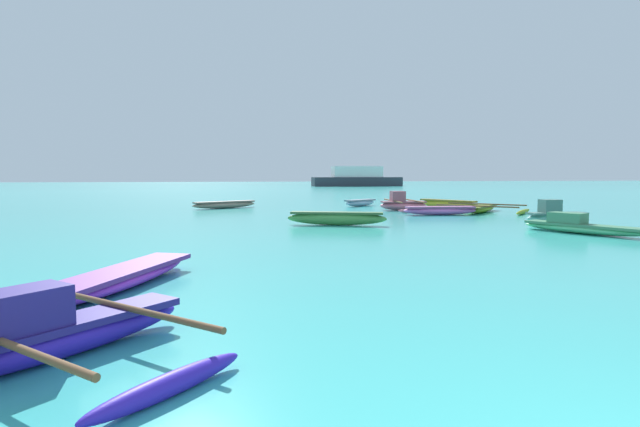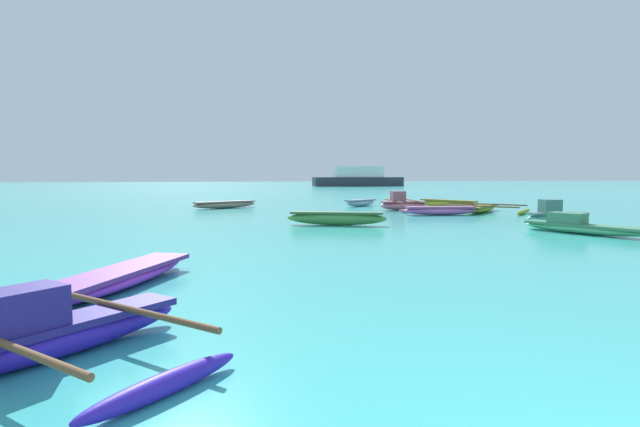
{
  "view_description": "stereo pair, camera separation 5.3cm",
  "coord_description": "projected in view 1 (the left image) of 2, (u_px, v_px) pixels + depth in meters",
  "views": [
    {
      "loc": [
        -2.36,
        -1.2,
        1.85
      ],
      "look_at": [
        1.44,
        18.55,
        0.25
      ],
      "focal_mm": 28.0,
      "sensor_mm": 36.0,
      "label": 1
    },
    {
      "loc": [
        -2.31,
        -1.21,
        1.85
      ],
      "look_at": [
        1.44,
        18.55,
        0.25
      ],
      "focal_mm": 28.0,
      "sensor_mm": 36.0,
      "label": 2
    }
  ],
  "objects": [
    {
      "name": "moored_boat_9",
      "position": [
        402.0,
        204.0,
        25.47
      ],
      "size": [
        2.47,
        3.8,
        0.98
      ],
      "rotation": [
        0.0,
        0.0,
        -0.08
      ],
      "color": "pink",
      "rests_on": "ground_plane"
    },
    {
      "name": "moored_boat_10",
      "position": [
        579.0,
        226.0,
        15.55
      ],
      "size": [
        2.26,
        3.72,
        0.62
      ],
      "rotation": [
        0.0,
        0.0,
        -1.13
      ],
      "color": "#5ECA86",
      "rests_on": "ground_plane"
    },
    {
      "name": "moored_boat_1",
      "position": [
        440.0,
        210.0,
        22.53
      ],
      "size": [
        3.4,
        1.1,
        0.39
      ],
      "rotation": [
        0.0,
        0.0,
        -0.12
      ],
      "color": "#DE6CC3",
      "rests_on": "ground_plane"
    },
    {
      "name": "moored_boat_4",
      "position": [
        360.0,
        202.0,
        28.69
      ],
      "size": [
        2.26,
        1.76,
        0.38
      ],
      "rotation": [
        0.0,
        0.0,
        0.58
      ],
      "color": "#9DB6D4",
      "rests_on": "ground_plane"
    },
    {
      "name": "moored_boat_2",
      "position": [
        556.0,
        215.0,
        18.33
      ],
      "size": [
        2.38,
        0.7,
        0.92
      ],
      "rotation": [
        0.0,
        0.0,
        -0.03
      ],
      "color": "#64AD9D",
      "rests_on": "ground_plane"
    },
    {
      "name": "moored_boat_6",
      "position": [
        481.0,
        209.0,
        24.16
      ],
      "size": [
        4.9,
        4.86,
        0.38
      ],
      "rotation": [
        0.0,
        0.0,
        0.81
      ],
      "color": "olive",
      "rests_on": "ground_plane"
    },
    {
      "name": "moored_boat_7",
      "position": [
        337.0,
        218.0,
        18.0
      ],
      "size": [
        3.58,
        1.64,
        0.48
      ],
      "rotation": [
        0.0,
        0.0,
        -0.33
      ],
      "color": "#4E9446",
      "rests_on": "ground_plane"
    },
    {
      "name": "moored_boat_3",
      "position": [
        448.0,
        204.0,
        26.87
      ],
      "size": [
        2.22,
        3.42,
        0.46
      ],
      "rotation": [
        0.0,
        0.0,
        -1.05
      ],
      "color": "gold",
      "rests_on": "ground_plane"
    },
    {
      "name": "moored_boat_5",
      "position": [
        225.0,
        204.0,
        26.89
      ],
      "size": [
        3.58,
        2.24,
        0.38
      ],
      "rotation": [
        0.0,
        0.0,
        0.48
      ],
      "color": "gray",
      "rests_on": "ground_plane"
    },
    {
      "name": "moored_boat_8",
      "position": [
        55.0,
        334.0,
        4.99
      ],
      "size": [
        3.65,
        3.62,
        0.76
      ],
      "rotation": [
        0.0,
        0.0,
        0.8
      ],
      "color": "#2E1AAE",
      "rests_on": "ground_plane"
    },
    {
      "name": "distant_ferry",
      "position": [
        357.0,
        178.0,
        75.96
      ],
      "size": [
        13.65,
        3.0,
        3.0
      ],
      "color": "#2D333D",
      "rests_on": "ground_plane"
    },
    {
      "name": "moored_boat_0",
      "position": [
        118.0,
        278.0,
        8.04
      ],
      "size": [
        2.23,
        3.87,
        0.3
      ],
      "rotation": [
        0.0,
        0.0,
        1.17
      ],
      "color": "purple",
      "rests_on": "ground_plane"
    }
  ]
}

